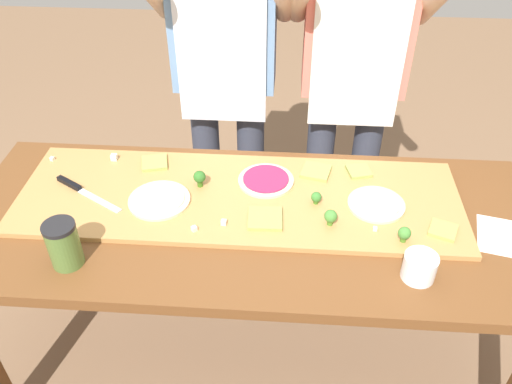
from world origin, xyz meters
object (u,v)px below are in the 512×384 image
object	(u,v)px
pizza_slice_far_left	(155,163)
cheese_crumble_b	(224,222)
pizza_slice_center	(443,230)
broccoli_floret_center_left	(200,177)
broccoli_floret_back_right	(316,197)
cheese_crumble_e	(114,157)
broccoli_floret_back_left	(404,234)
chefs_knife	(79,189)
pizza_whole_white_garlic	(159,200)
cheese_crumble_a	(194,229)
sauce_jar	(64,244)
cook_right	(354,66)
pizza_slice_near_right	(359,171)
cook_left	(225,62)
broccoli_floret_front_right	(331,217)
prep_table	(250,239)
pizza_whole_beet_magenta	(266,180)
pizza_slice_near_left	(316,171)
recipe_note	(500,236)
cheese_crumble_c	(375,229)
pizza_whole_cheese_artichoke	(376,204)
pizza_slice_far_right	(265,218)
flour_cup	(419,268)
cheese_crumble_d	(52,159)

from	to	relation	value
pizza_slice_far_left	cheese_crumble_b	distance (m)	0.42
pizza_slice_center	broccoli_floret_center_left	size ratio (longest dim) A/B	1.31
broccoli_floret_back_right	cheese_crumble_e	xyz separation A→B (m)	(-0.73, 0.20, -0.01)
broccoli_floret_back_left	chefs_knife	bearing A→B (deg)	170.75
chefs_knife	pizza_whole_white_garlic	size ratio (longest dim) A/B	1.31
broccoli_floret_back_right	cheese_crumble_a	size ratio (longest dim) A/B	2.84
cheese_crumble_e	sauce_jar	world-z (taller)	sauce_jar
cook_right	pizza_slice_near_right	bearing A→B (deg)	-88.51
broccoli_floret_center_left	cook_left	bearing A→B (deg)	86.87
broccoli_floret_back_right	broccoli_floret_back_left	bearing A→B (deg)	-31.87
broccoli_floret_front_right	pizza_slice_far_left	bearing A→B (deg)	155.54
pizza_slice_near_right	pizza_slice_far_left	size ratio (longest dim) A/B	0.86
prep_table	pizza_whole_beet_magenta	distance (m)	0.21
prep_table	cheese_crumble_a	distance (m)	0.23
pizza_slice_near_left	recipe_note	world-z (taller)	pizza_slice_near_left
pizza_slice_near_left	broccoli_floret_center_left	distance (m)	0.41
pizza_whole_beet_magenta	broccoli_floret_back_right	size ratio (longest dim) A/B	4.42
cheese_crumble_c	broccoli_floret_center_left	bearing A→B (deg)	162.31
pizza_whole_cheese_artichoke	broccoli_floret_back_right	xyz separation A→B (m)	(-0.20, -0.00, 0.02)
pizza_whole_cheese_artichoke	cook_right	size ratio (longest dim) A/B	0.11
pizza_whole_white_garlic	pizza_whole_beet_magenta	xyz separation A→B (m)	(0.35, 0.13, 0.00)
broccoli_floret_back_right	cheese_crumble_c	xyz separation A→B (m)	(0.18, -0.12, -0.02)
chefs_knife	pizza_whole_cheese_artichoke	size ratio (longest dim) A/B	1.43
pizza_slice_center	cheese_crumble_e	size ratio (longest dim) A/B	3.76
pizza_slice_far_left	cheese_crumble_e	size ratio (longest dim) A/B	4.23
pizza_whole_cheese_artichoke	cheese_crumble_c	size ratio (longest dim) A/B	15.10
pizza_slice_near_right	cheese_crumble_e	bearing A→B (deg)	178.93
pizza_slice_far_right	pizza_slice_center	distance (m)	0.55
prep_table	broccoli_floret_center_left	bearing A→B (deg)	144.84
pizza_slice_near_left	prep_table	bearing A→B (deg)	-132.77
pizza_whole_beet_magenta	pizza_slice_near_right	xyz separation A→B (m)	(0.33, 0.08, -0.00)
broccoli_floret_back_left	cheese_crumble_c	size ratio (longest dim) A/B	4.26
cheese_crumble_a	cook_left	world-z (taller)	cook_left
pizza_whole_cheese_artichoke	pizza_slice_near_right	xyz separation A→B (m)	(-0.04, 0.18, -0.00)
sauce_jar	pizza_whole_beet_magenta	bearing A→B (deg)	36.21
cook_left	broccoli_floret_back_left	bearing A→B (deg)	-50.64
pizza_slice_far_right	pizza_slice_near_left	world-z (taller)	same
sauce_jar	recipe_note	bearing A→B (deg)	8.87
pizza_whole_white_garlic	pizza_slice_near_right	world-z (taller)	pizza_whole_white_garlic
pizza_whole_beet_magenta	broccoli_floret_back_left	size ratio (longest dim) A/B	3.67
pizza_slice_far_right	pizza_slice_near_left	distance (m)	0.31
pizza_slice_near_left	cheese_crumble_e	distance (m)	0.74
cheese_crumble_b	cook_right	bearing A→B (deg)	59.06
cheese_crumble_c	flour_cup	world-z (taller)	flour_cup
broccoli_floret_back_left	cheese_crumble_e	distance (m)	1.06
pizza_whole_cheese_artichoke	sauce_jar	xyz separation A→B (m)	(-0.93, -0.30, 0.05)
pizza_whole_beet_magenta	pizza_slice_near_right	distance (m)	0.33
sauce_jar	pizza_slice_near_left	bearing A→B (deg)	32.88
pizza_slice_near_right	cheese_crumble_d	distance (m)	1.11
pizza_slice_near_right	cheese_crumble_c	world-z (taller)	same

